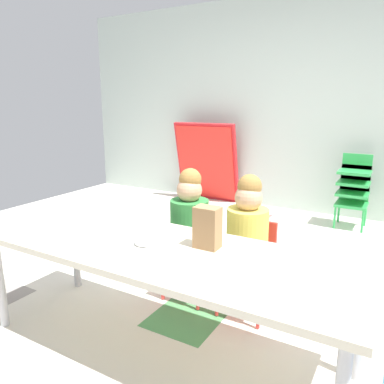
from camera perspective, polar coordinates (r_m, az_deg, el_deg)
The scene contains 10 objects.
ground_plane at distance 2.87m, azimuth 3.98°, elevation -14.77°, with size 6.60×4.91×0.02m.
back_wall at distance 4.86m, azimuth 17.30°, elevation 12.43°, with size 6.60×0.10×2.61m, color #B2C1B7.
craft_table at distance 2.01m, azimuth -4.97°, elevation -9.55°, with size 2.10×0.72×0.61m.
seated_child_near_camera at distance 2.55m, azimuth -0.30°, elevation -4.58°, with size 0.32×0.31×0.92m.
seated_child_middle_seat at distance 2.38m, azimuth 8.50°, elevation -6.10°, with size 0.34×0.34×0.92m.
kid_chair_green_stack at distance 4.44m, azimuth 23.40°, elevation 0.81°, with size 0.32×0.30×0.80m.
folded_activity_table at distance 5.19m, azimuth 2.22°, elevation 4.52°, with size 0.90×0.29×1.09m.
paper_bag_brown at distance 1.94m, azimuth 2.36°, elevation -5.42°, with size 0.13×0.09×0.22m, color #9E754C.
paper_plate_near_edge at distance 2.01m, azimuth -7.16°, elevation -8.03°, with size 0.18×0.18×0.01m, color white.
donut_powdered_on_plate at distance 2.00m, azimuth -7.18°, elevation -7.48°, with size 0.11×0.11×0.03m, color white.
Camera 1 is at (1.11, -2.28, 1.35)m, focal length 35.02 mm.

